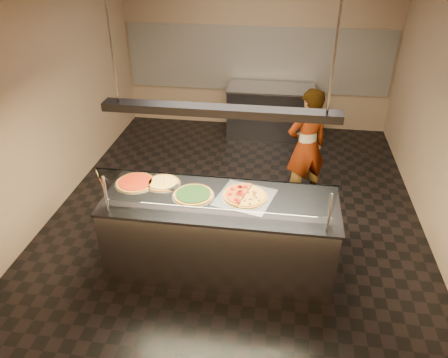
# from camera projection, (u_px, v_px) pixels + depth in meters

# --- Properties ---
(ground) EXTENTS (5.00, 6.00, 0.02)m
(ground) POSITION_uv_depth(u_px,v_px,m) (237.00, 208.00, 6.21)
(ground) COLOR black
(ground) RESTS_ON ground
(wall_back) EXTENTS (5.00, 0.02, 3.00)m
(wall_back) POSITION_uv_depth(u_px,v_px,m) (258.00, 48.00, 8.01)
(wall_back) COLOR #9F8166
(wall_back) RESTS_ON ground
(wall_front) EXTENTS (5.00, 0.02, 3.00)m
(wall_front) POSITION_uv_depth(u_px,v_px,m) (185.00, 273.00, 2.88)
(wall_front) COLOR #9F8166
(wall_front) RESTS_ON ground
(wall_left) EXTENTS (0.02, 6.00, 3.00)m
(wall_left) POSITION_uv_depth(u_px,v_px,m) (50.00, 98.00, 5.76)
(wall_left) COLOR #9F8166
(wall_left) RESTS_ON ground
(tile_band) EXTENTS (4.90, 0.02, 1.20)m
(tile_band) POSITION_uv_depth(u_px,v_px,m) (257.00, 60.00, 8.09)
(tile_band) COLOR silver
(tile_band) RESTS_ON wall_back
(serving_counter) EXTENTS (2.53, 0.94, 0.93)m
(serving_counter) POSITION_uv_depth(u_px,v_px,m) (220.00, 235.00, 4.91)
(serving_counter) COLOR #B7B7BC
(serving_counter) RESTS_ON ground
(sneeze_guard) EXTENTS (2.29, 0.18, 0.54)m
(sneeze_guard) POSITION_uv_depth(u_px,v_px,m) (215.00, 194.00, 4.23)
(sneeze_guard) COLOR #B7B7BC
(sneeze_guard) RESTS_ON serving_counter
(perforated_tray) EXTENTS (0.70, 0.70, 0.01)m
(perforated_tray) POSITION_uv_depth(u_px,v_px,m) (245.00, 197.00, 4.72)
(perforated_tray) COLOR silver
(perforated_tray) RESTS_ON serving_counter
(half_pizza_pepperoni) EXTENTS (0.35, 0.52, 0.05)m
(half_pizza_pepperoni) POSITION_uv_depth(u_px,v_px,m) (235.00, 194.00, 4.72)
(half_pizza_pepperoni) COLOR brown
(half_pizza_pepperoni) RESTS_ON perforated_tray
(half_pizza_sausage) EXTENTS (0.35, 0.52, 0.04)m
(half_pizza_sausage) POSITION_uv_depth(u_px,v_px,m) (255.00, 196.00, 4.69)
(half_pizza_sausage) COLOR brown
(half_pizza_sausage) RESTS_ON perforated_tray
(pizza_spinach) EXTENTS (0.46, 0.46, 0.03)m
(pizza_spinach) POSITION_uv_depth(u_px,v_px,m) (193.00, 194.00, 4.74)
(pizza_spinach) COLOR silver
(pizza_spinach) RESTS_ON serving_counter
(pizza_cheese) EXTENTS (0.40, 0.40, 0.03)m
(pizza_cheese) POSITION_uv_depth(u_px,v_px,m) (163.00, 182.00, 4.96)
(pizza_cheese) COLOR silver
(pizza_cheese) RESTS_ON serving_counter
(pizza_tomato) EXTENTS (0.47, 0.47, 0.03)m
(pizza_tomato) POSITION_uv_depth(u_px,v_px,m) (136.00, 182.00, 4.97)
(pizza_tomato) COLOR silver
(pizza_tomato) RESTS_ON serving_counter
(pizza_spatula) EXTENTS (0.20, 0.23, 0.02)m
(pizza_spatula) POSITION_uv_depth(u_px,v_px,m) (168.00, 183.00, 4.92)
(pizza_spatula) COLOR #B7B7BC
(pizza_spatula) RESTS_ON pizza_spinach
(prep_table) EXTENTS (1.58, 0.74, 0.93)m
(prep_table) POSITION_uv_depth(u_px,v_px,m) (270.00, 111.00, 8.10)
(prep_table) COLOR #2D2D31
(prep_table) RESTS_ON ground
(worker) EXTENTS (0.72, 0.64, 1.66)m
(worker) POSITION_uv_depth(u_px,v_px,m) (307.00, 147.00, 6.01)
(worker) COLOR #3F3B45
(worker) RESTS_ON ground
(heat_lamp_housing) EXTENTS (2.30, 0.18, 0.08)m
(heat_lamp_housing) POSITION_uv_depth(u_px,v_px,m) (220.00, 111.00, 4.16)
(heat_lamp_housing) COLOR #2D2D31
(heat_lamp_housing) RESTS_ON ceiling
(lamp_rod_left) EXTENTS (0.02, 0.02, 1.01)m
(lamp_rod_left) POSITION_uv_depth(u_px,v_px,m) (112.00, 49.00, 4.01)
(lamp_rod_left) COLOR #B7B7BC
(lamp_rod_left) RESTS_ON ceiling
(lamp_rod_right) EXTENTS (0.02, 0.02, 1.01)m
(lamp_rod_right) POSITION_uv_depth(u_px,v_px,m) (334.00, 58.00, 3.75)
(lamp_rod_right) COLOR #B7B7BC
(lamp_rod_right) RESTS_ON ceiling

